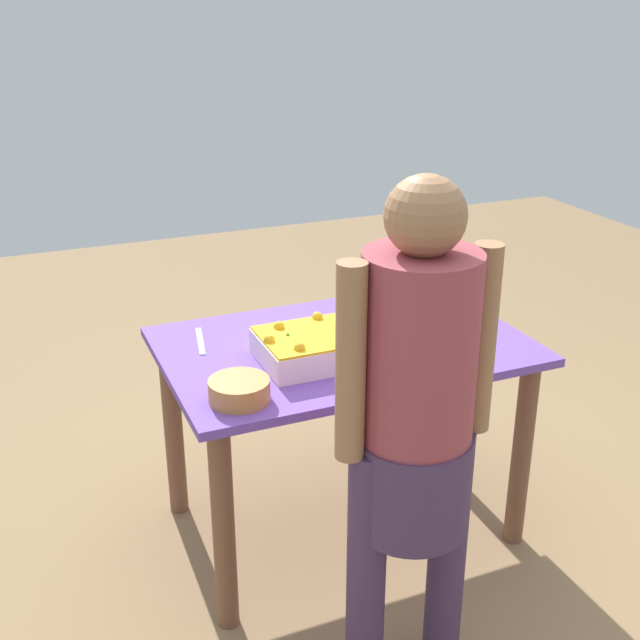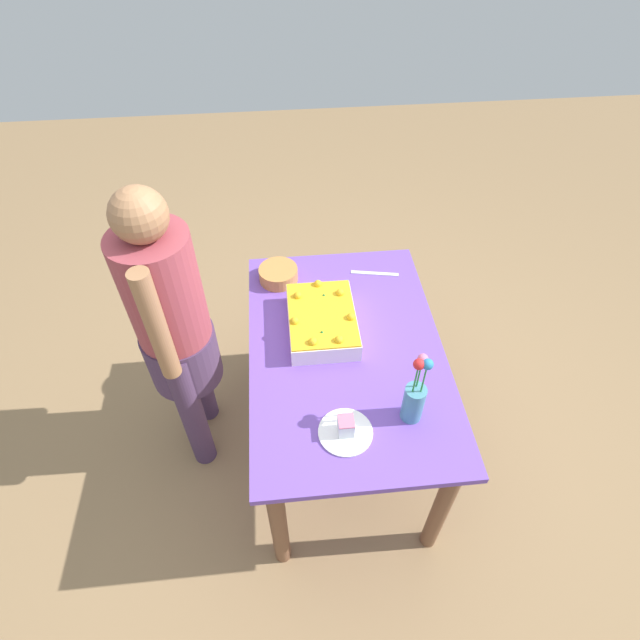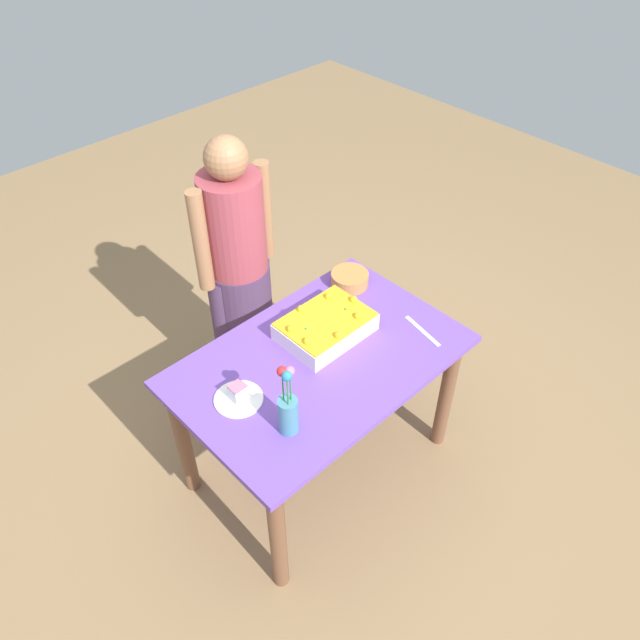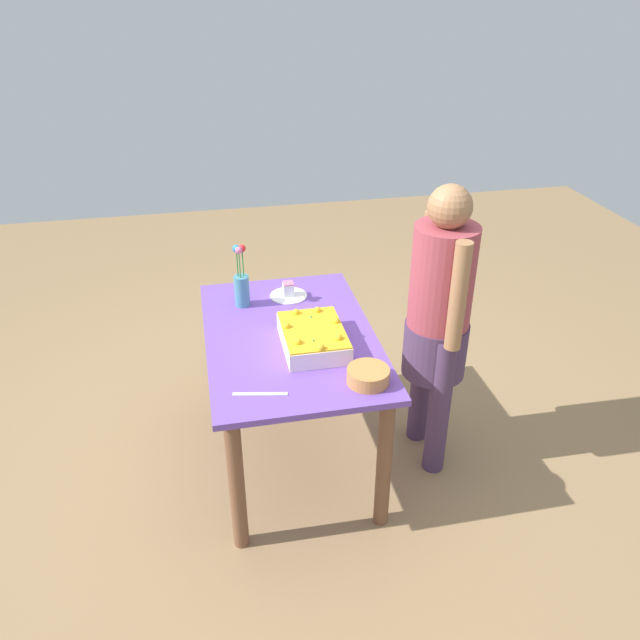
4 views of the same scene
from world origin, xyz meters
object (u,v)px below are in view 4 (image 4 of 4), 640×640
fruit_bowl (368,376)px  person_standing (439,314)px  sheet_cake (313,337)px  flower_vase (241,285)px  serving_plate_with_slice (289,293)px  cake_knife (260,394)px

fruit_bowl → person_standing: size_ratio=0.12×
sheet_cake → fruit_bowl: 0.38m
flower_vase → fruit_bowl: size_ratio=1.84×
sheet_cake → serving_plate_with_slice: bearing=-176.3°
serving_plate_with_slice → cake_knife: size_ratio=0.87×
cake_knife → person_standing: 0.97m
sheet_cake → cake_knife: bearing=-41.4°
sheet_cake → cake_knife: sheet_cake is taller
flower_vase → fruit_bowl: (0.81, 0.46, -0.09)m
cake_knife → fruit_bowl: (0.00, 0.46, 0.03)m
serving_plate_with_slice → fruit_bowl: (0.85, 0.21, 0.01)m
sheet_cake → serving_plate_with_slice: sheet_cake is taller
serving_plate_with_slice → cake_knife: 0.89m
cake_knife → flower_vase: flower_vase is taller
cake_knife → fruit_bowl: 0.46m
cake_knife → sheet_cake: bearing=59.6°
cake_knife → flower_vase: 0.81m
cake_knife → fruit_bowl: fruit_bowl is taller
person_standing → flower_vase: bearing=-27.3°
fruit_bowl → flower_vase: bearing=-150.4°
serving_plate_with_slice → fruit_bowl: size_ratio=1.09×
sheet_cake → person_standing: 0.62m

